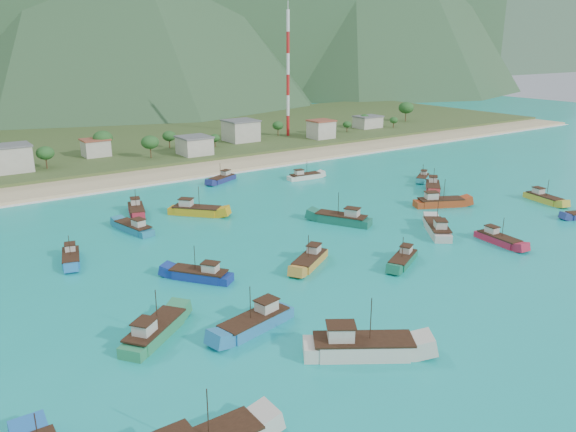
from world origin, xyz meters
TOP-DOWN VIEW (x-y plane):
  - ground at (0.00, 0.00)m, footprint 600.00×600.00m
  - beach at (0.00, 79.00)m, footprint 400.00×18.00m
  - land at (0.00, 140.00)m, footprint 400.00×110.00m
  - surf_line at (0.00, 69.50)m, footprint 400.00×2.50m
  - village at (12.05, 102.31)m, footprint 208.78×23.80m
  - vegetation at (1.08, 103.68)m, footprint 274.72×26.04m
  - radio_tower at (70.36, 108.00)m, footprint 1.20×1.20m
  - boat_0 at (-13.38, 46.51)m, footprint 5.77×10.77m
  - boat_1 at (69.60, 0.62)m, footprint 5.07×10.44m
  - boat_2 at (62.61, 32.07)m, footprint 8.25×6.61m
  - boat_4 at (46.14, 12.07)m, footprint 11.94×8.05m
  - boat_7 at (-31.11, -7.61)m, footprint 11.17×9.61m
  - boat_8 at (-32.82, 25.67)m, footprint 4.85×9.48m
  - boat_9 at (13.60, -7.84)m, footprint 9.42×6.67m
  - boat_12 at (36.60, 51.63)m, footprint 9.78×3.68m
  - boat_13 at (-17.98, 5.89)m, footprint 8.65×10.05m
  - boat_14 at (19.43, 15.17)m, footprint 8.80×12.11m
  - boat_15 at (35.90, -10.87)m, footprint 3.82×9.74m
  - boat_16 at (-12.24, -25.81)m, footprint 13.49×10.78m
  - boat_17 at (0.15, 0.82)m, footprint 10.22×7.87m
  - boat_18 at (30.69, -0.59)m, footprint 9.67×11.25m
  - boat_21 at (-19.16, -12.85)m, footprint 11.88×5.77m
  - boat_25 at (16.49, 62.09)m, footprint 9.79×6.69m
  - boat_29 at (-2.95, 38.37)m, footprint 10.41×10.82m
  - boat_30 at (56.23, 22.94)m, footprint 10.08×9.77m
  - boat_31 at (-18.27, 34.84)m, footprint 5.14×10.64m

SIDE VIEW (x-z plane):
  - ground at x=0.00m, z-range 0.00..0.00m
  - beach at x=0.00m, z-range -0.60..0.60m
  - land at x=0.00m, z-range -1.20..1.20m
  - surf_line at x=0.00m, z-range -0.04..0.04m
  - boat_2 at x=62.61m, z-range -1.95..2.94m
  - boat_8 at x=-32.82m, z-range -2.10..3.27m
  - boat_9 at x=13.60m, z-range -2.12..3.32m
  - boat_15 at x=35.90m, z-range -2.18..3.43m
  - boat_25 at x=16.49m, z-range -2.18..3.44m
  - boat_12 at x=36.60m, z-range -2.19..3.46m
  - boat_1 at x=69.60m, z-range -2.28..3.65m
  - boat_17 at x=0.15m, z-range -2.30..3.70m
  - boat_31 at x=-18.27m, z-range -2.32..3.73m
  - boat_13 at x=-17.98m, z-range -2.33..3.76m
  - boat_0 at x=-13.38m, z-range -2.33..3.77m
  - boat_30 at x=56.23m, z-range -2.43..3.97m
  - boat_21 at x=-19.16m, z-range -2.54..4.21m
  - boat_7 at x=-31.11m, z-range -2.55..4.22m
  - boat_18 at x=30.69m, z-range -2.56..4.25m
  - boat_4 at x=46.14m, z-range -2.57..4.28m
  - boat_29 at x=-2.95m, z-range -2.57..4.28m
  - boat_14 at x=19.43m, z-range -2.63..4.40m
  - boat_16 at x=-12.24m, z-range -2.93..5.05m
  - village at x=12.05m, z-range 1.13..8.30m
  - vegetation at x=1.08m, z-range 0.65..9.70m
  - radio_tower at x=70.36m, z-range 1.60..47.62m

